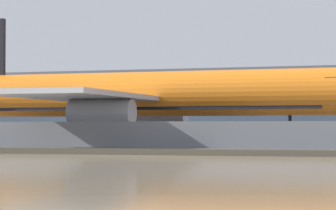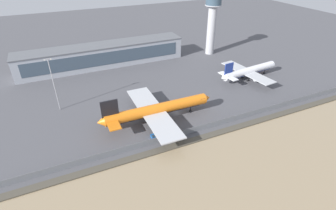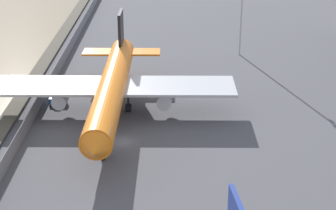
# 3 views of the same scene
# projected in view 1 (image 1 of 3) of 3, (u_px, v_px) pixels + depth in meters

# --- Properties ---
(ground_plane) EXTENTS (500.00, 500.00, 0.00)m
(ground_plane) POSITION_uv_depth(u_px,v_px,m) (235.00, 149.00, 83.33)
(ground_plane) COLOR #4C4C51
(shoreline_seawall) EXTENTS (320.00, 3.00, 0.50)m
(shoreline_seawall) POSITION_uv_depth(u_px,v_px,m) (182.00, 152.00, 63.72)
(shoreline_seawall) COLOR #474238
(shoreline_seawall) RESTS_ON ground
(perimeter_fence) EXTENTS (280.00, 0.10, 2.74)m
(perimeter_fence) POSITION_uv_depth(u_px,v_px,m) (197.00, 137.00, 68.06)
(perimeter_fence) COLOR slate
(perimeter_fence) RESTS_ON ground
(cargo_jet_orange) EXTENTS (50.64, 43.25, 14.61)m
(cargo_jet_orange) POSITION_uv_depth(u_px,v_px,m) (135.00, 96.00, 84.47)
(cargo_jet_orange) COLOR orange
(cargo_jet_orange) RESTS_ON ground
(baggage_tug) EXTENTS (1.74, 3.27, 1.80)m
(baggage_tug) POSITION_uv_depth(u_px,v_px,m) (41.00, 142.00, 75.54)
(baggage_tug) COLOR #19519E
(baggage_tug) RESTS_ON ground
(terminal_building) EXTENTS (100.97, 15.29, 13.37)m
(terminal_building) POSITION_uv_depth(u_px,v_px,m) (223.00, 105.00, 153.89)
(terminal_building) COLOR #9EA3AD
(terminal_building) RESTS_ON ground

